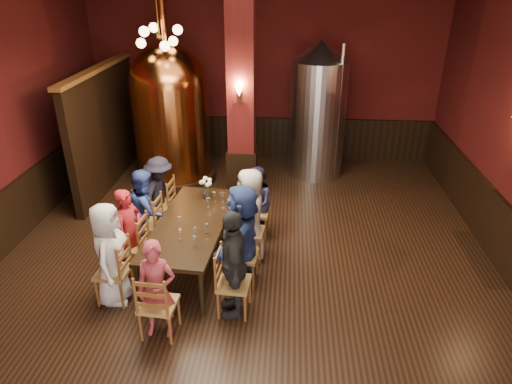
# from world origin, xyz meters

# --- Properties ---
(room) EXTENTS (10.00, 10.02, 4.50)m
(room) POSITION_xyz_m (0.00, 0.00, 2.25)
(room) COLOR black
(room) RESTS_ON ground
(wainscot_back) EXTENTS (7.90, 0.08, 1.00)m
(wainscot_back) POSITION_xyz_m (0.00, 4.96, 0.50)
(wainscot_back) COLOR black
(wainscot_back) RESTS_ON ground
(column) EXTENTS (0.58, 0.58, 4.50)m
(column) POSITION_xyz_m (-0.30, 2.80, 2.25)
(column) COLOR #4D1110
(column) RESTS_ON ground
(partition) EXTENTS (0.22, 3.50, 2.40)m
(partition) POSITION_xyz_m (-3.20, 3.20, 1.20)
(partition) COLOR black
(partition) RESTS_ON ground
(pendant_cluster) EXTENTS (0.90, 0.90, 1.70)m
(pendant_cluster) POSITION_xyz_m (-1.80, 2.90, 3.10)
(pendant_cluster) COLOR #A57226
(pendant_cluster) RESTS_ON room
(sconce_column) EXTENTS (0.20, 0.20, 0.36)m
(sconce_column) POSITION_xyz_m (-0.30, 2.50, 2.20)
(sconce_column) COLOR black
(sconce_column) RESTS_ON column
(dining_table) EXTENTS (1.18, 2.47, 0.75)m
(dining_table) POSITION_xyz_m (-0.82, 0.30, 0.69)
(dining_table) COLOR black
(dining_table) RESTS_ON ground
(chair_0) EXTENTS (0.49, 0.49, 0.92)m
(chair_0) POSITION_xyz_m (-1.74, -0.63, 0.46)
(chair_0) COLOR brown
(chair_0) RESTS_ON ground
(person_0) EXTENTS (0.51, 0.75, 1.49)m
(person_0) POSITION_xyz_m (-1.74, -0.63, 0.75)
(person_0) COLOR silver
(person_0) RESTS_ON ground
(chair_1) EXTENTS (0.49, 0.49, 0.92)m
(chair_1) POSITION_xyz_m (-1.69, 0.03, 0.46)
(chair_1) COLOR brown
(chair_1) RESTS_ON ground
(person_1) EXTENTS (0.48, 0.59, 1.38)m
(person_1) POSITION_xyz_m (-1.69, 0.03, 0.69)
(person_1) COLOR maroon
(person_1) RESTS_ON ground
(chair_2) EXTENTS (0.49, 0.49, 0.92)m
(chair_2) POSITION_xyz_m (-1.64, 0.69, 0.46)
(chair_2) COLOR brown
(chair_2) RESTS_ON ground
(person_2) EXTENTS (0.49, 0.75, 1.41)m
(person_2) POSITION_xyz_m (-1.64, 0.69, 0.71)
(person_2) COLOR #2C4194
(person_2) RESTS_ON ground
(chair_3) EXTENTS (0.49, 0.49, 0.92)m
(chair_3) POSITION_xyz_m (-1.59, 1.36, 0.46)
(chair_3) COLOR brown
(chair_3) RESTS_ON ground
(person_3) EXTENTS (0.68, 0.97, 1.36)m
(person_3) POSITION_xyz_m (-1.59, 1.36, 0.68)
(person_3) COLOR black
(person_3) RESTS_ON ground
(chair_4) EXTENTS (0.49, 0.49, 0.92)m
(chair_4) POSITION_xyz_m (-0.05, -0.76, 0.46)
(chair_4) COLOR brown
(chair_4) RESTS_ON ground
(person_4) EXTENTS (0.52, 0.96, 1.55)m
(person_4) POSITION_xyz_m (-0.05, -0.76, 0.77)
(person_4) COLOR black
(person_4) RESTS_ON ground
(chair_5) EXTENTS (0.49, 0.49, 0.92)m
(chair_5) POSITION_xyz_m (0.00, -0.10, 0.46)
(chair_5) COLOR brown
(chair_5) RESTS_ON ground
(person_5) EXTENTS (0.68, 1.51, 1.57)m
(person_5) POSITION_xyz_m (0.00, -0.10, 0.79)
(person_5) COLOR navy
(person_5) RESTS_ON ground
(chair_6) EXTENTS (0.49, 0.49, 0.92)m
(chair_6) POSITION_xyz_m (0.05, 0.56, 0.46)
(chair_6) COLOR brown
(chair_6) RESTS_ON ground
(person_6) EXTENTS (0.66, 0.85, 1.53)m
(person_6) POSITION_xyz_m (0.05, 0.56, 0.76)
(person_6) COLOR #B7AFA1
(person_6) RESTS_ON ground
(chair_7) EXTENTS (0.49, 0.49, 0.92)m
(chair_7) POSITION_xyz_m (0.10, 1.23, 0.46)
(chair_7) COLOR brown
(chair_7) RESTS_ON ground
(person_7) EXTENTS (0.42, 0.66, 1.27)m
(person_7) POSITION_xyz_m (0.10, 1.23, 0.63)
(person_7) COLOR #1E1E3C
(person_7) RESTS_ON ground
(chair_8) EXTENTS (0.49, 0.49, 0.92)m
(chair_8) POSITION_xyz_m (-0.94, -1.25, 0.46)
(chair_8) COLOR brown
(chair_8) RESTS_ON ground
(person_8) EXTENTS (0.50, 0.33, 1.35)m
(person_8) POSITION_xyz_m (-0.94, -1.25, 0.67)
(person_8) COLOR #A0353D
(person_8) RESTS_ON ground
(copper_kettle) EXTENTS (2.00, 2.00, 4.15)m
(copper_kettle) POSITION_xyz_m (-1.86, 3.46, 1.51)
(copper_kettle) COLOR black
(copper_kettle) RESTS_ON ground
(steel_vessel) EXTENTS (1.39, 1.39, 2.91)m
(steel_vessel) POSITION_xyz_m (1.22, 4.06, 1.46)
(steel_vessel) COLOR #B2B2B7
(steel_vessel) RESTS_ON ground
(rose_vase) EXTENTS (0.22, 0.22, 0.38)m
(rose_vase) POSITION_xyz_m (-0.73, 1.12, 1.00)
(rose_vase) COLOR white
(rose_vase) RESTS_ON dining_table
(wine_glass_0) EXTENTS (0.07, 0.07, 0.17)m
(wine_glass_0) POSITION_xyz_m (-0.97, 0.14, 0.83)
(wine_glass_0) COLOR white
(wine_glass_0) RESTS_ON dining_table
(wine_glass_1) EXTENTS (0.07, 0.07, 0.17)m
(wine_glass_1) POSITION_xyz_m (-0.65, 0.79, 0.83)
(wine_glass_1) COLOR white
(wine_glass_1) RESTS_ON dining_table
(wine_glass_2) EXTENTS (0.07, 0.07, 0.17)m
(wine_glass_2) POSITION_xyz_m (-0.58, 1.01, 0.83)
(wine_glass_2) COLOR white
(wine_glass_2) RESTS_ON dining_table
(wine_glass_3) EXTENTS (0.07, 0.07, 0.17)m
(wine_glass_3) POSITION_xyz_m (-0.87, -0.20, 0.83)
(wine_glass_3) COLOR white
(wine_glass_3) RESTS_ON dining_table
(wine_glass_4) EXTENTS (0.07, 0.07, 0.17)m
(wine_glass_4) POSITION_xyz_m (-0.44, 1.00, 0.83)
(wine_glass_4) COLOR white
(wine_glass_4) RESTS_ON dining_table
(wine_glass_5) EXTENTS (0.07, 0.07, 0.17)m
(wine_glass_5) POSITION_xyz_m (-0.63, -0.38, 0.83)
(wine_glass_5) COLOR white
(wine_glass_5) RESTS_ON dining_table
(wine_glass_6) EXTENTS (0.07, 0.07, 0.17)m
(wine_glass_6) POSITION_xyz_m (-0.67, -0.15, 0.83)
(wine_glass_6) COLOR white
(wine_glass_6) RESTS_ON dining_table
(wine_glass_7) EXTENTS (0.07, 0.07, 0.17)m
(wine_glass_7) POSITION_xyz_m (-0.52, -0.03, 0.83)
(wine_glass_7) COLOR white
(wine_glass_7) RESTS_ON dining_table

